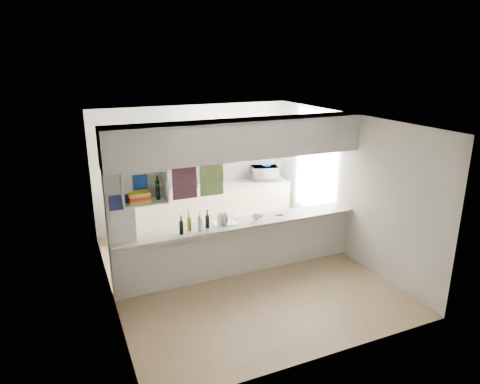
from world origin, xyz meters
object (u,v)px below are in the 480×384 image
wine_bottles (195,224)px  microwave (265,173)px  bowl (266,165)px  dish_rack (225,219)px

wine_bottles → microwave: bearing=43.2°
bowl → dish_rack: (-1.80, -2.06, -0.26)m
bowl → wine_bottles: (-2.34, -2.16, -0.21)m
microwave → bowl: (0.01, -0.03, 0.18)m
bowl → microwave: bearing=117.7°
microwave → dish_rack: (-1.78, -2.08, -0.08)m
dish_rack → wine_bottles: bearing=-169.3°
dish_rack → bowl: bearing=48.9°
microwave → dish_rack: size_ratio=1.53×
dish_rack → wine_bottles: wine_bottles is taller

